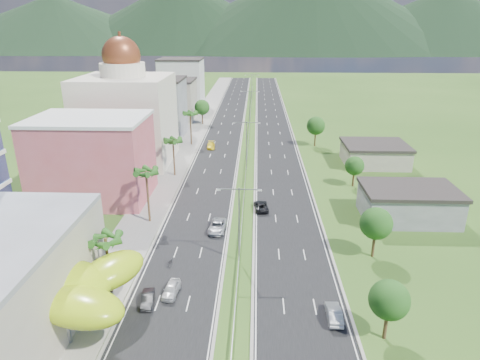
# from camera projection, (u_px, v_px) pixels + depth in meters

# --- Properties ---
(ground) EXTENTS (500.00, 500.00, 0.00)m
(ground) POSITION_uv_depth(u_px,v_px,m) (236.00, 305.00, 50.61)
(ground) COLOR #2D5119
(ground) RESTS_ON ground
(road_left) EXTENTS (11.00, 260.00, 0.04)m
(road_left) POSITION_uv_depth(u_px,v_px,m) (226.00, 128.00, 135.23)
(road_left) COLOR black
(road_left) RESTS_ON ground
(road_right) EXTENTS (11.00, 260.00, 0.04)m
(road_right) POSITION_uv_depth(u_px,v_px,m) (273.00, 128.00, 134.68)
(road_right) COLOR black
(road_right) RESTS_ON ground
(sidewalk_left) EXTENTS (7.00, 260.00, 0.12)m
(sidewalk_left) POSITION_uv_depth(u_px,v_px,m) (196.00, 128.00, 135.56)
(sidewalk_left) COLOR gray
(sidewalk_left) RESTS_ON ground
(median_guardrail) EXTENTS (0.10, 216.06, 0.76)m
(median_guardrail) POSITION_uv_depth(u_px,v_px,m) (248.00, 141.00, 117.86)
(median_guardrail) COLOR gray
(median_guardrail) RESTS_ON ground
(streetlight_median_b) EXTENTS (6.04, 0.25, 11.00)m
(streetlight_median_b) POSITION_uv_depth(u_px,v_px,m) (239.00, 217.00, 57.64)
(streetlight_median_b) COLOR gray
(streetlight_median_b) RESTS_ON ground
(streetlight_median_c) EXTENTS (6.04, 0.25, 11.00)m
(streetlight_median_c) POSITION_uv_depth(u_px,v_px,m) (246.00, 140.00, 95.13)
(streetlight_median_c) COLOR gray
(streetlight_median_c) RESTS_ON ground
(streetlight_median_d) EXTENTS (6.04, 0.25, 11.00)m
(streetlight_median_d) POSITION_uv_depth(u_px,v_px,m) (250.00, 104.00, 137.30)
(streetlight_median_d) COLOR gray
(streetlight_median_d) RESTS_ON ground
(streetlight_median_e) EXTENTS (6.04, 0.25, 11.00)m
(streetlight_median_e) POSITION_uv_depth(u_px,v_px,m) (252.00, 85.00, 179.48)
(streetlight_median_e) COLOR gray
(streetlight_median_e) RESTS_ON ground
(lime_canopy) EXTENTS (18.00, 15.00, 7.40)m
(lime_canopy) POSITION_uv_depth(u_px,v_px,m) (48.00, 285.00, 45.86)
(lime_canopy) COLOR #A3C513
(lime_canopy) RESTS_ON ground
(pink_shophouse) EXTENTS (20.00, 15.00, 15.00)m
(pink_shophouse) POSITION_uv_depth(u_px,v_px,m) (93.00, 160.00, 79.02)
(pink_shophouse) COLOR #C14F56
(pink_shophouse) RESTS_ON ground
(domed_building) EXTENTS (20.00, 20.00, 28.70)m
(domed_building) POSITION_uv_depth(u_px,v_px,m) (127.00, 114.00, 99.24)
(domed_building) COLOR beige
(domed_building) RESTS_ON ground
(midrise_grey) EXTENTS (16.00, 15.00, 16.00)m
(midrise_grey) POSITION_uv_depth(u_px,v_px,m) (156.00, 108.00, 123.80)
(midrise_grey) COLOR slate
(midrise_grey) RESTS_ON ground
(midrise_beige) EXTENTS (16.00, 15.00, 13.00)m
(midrise_beige) POSITION_uv_depth(u_px,v_px,m) (171.00, 101.00, 144.94)
(midrise_beige) COLOR #9E9582
(midrise_beige) RESTS_ON ground
(midrise_white) EXTENTS (16.00, 15.00, 18.00)m
(midrise_white) POSITION_uv_depth(u_px,v_px,m) (182.00, 84.00, 165.63)
(midrise_white) COLOR silver
(midrise_white) RESTS_ON ground
(shed_near) EXTENTS (15.00, 10.00, 5.00)m
(shed_near) POSITION_uv_depth(u_px,v_px,m) (408.00, 205.00, 72.15)
(shed_near) COLOR slate
(shed_near) RESTS_ON ground
(shed_far) EXTENTS (14.00, 12.00, 4.40)m
(shed_far) POSITION_uv_depth(u_px,v_px,m) (374.00, 155.00, 100.30)
(shed_far) COLOR #9E9582
(shed_far) RESTS_ON ground
(palm_tree_b) EXTENTS (3.60, 3.60, 8.10)m
(palm_tree_b) POSITION_uv_depth(u_px,v_px,m) (106.00, 242.00, 50.60)
(palm_tree_b) COLOR #47301C
(palm_tree_b) RESTS_ON ground
(palm_tree_c) EXTENTS (3.60, 3.60, 9.60)m
(palm_tree_c) POSITION_uv_depth(u_px,v_px,m) (146.00, 174.00, 68.85)
(palm_tree_c) COLOR #47301C
(palm_tree_c) RESTS_ON ground
(palm_tree_d) EXTENTS (3.60, 3.60, 8.60)m
(palm_tree_d) POSITION_uv_depth(u_px,v_px,m) (173.00, 142.00, 90.73)
(palm_tree_d) COLOR #47301C
(palm_tree_d) RESTS_ON ground
(palm_tree_e) EXTENTS (3.60, 3.60, 9.40)m
(palm_tree_e) POSITION_uv_depth(u_px,v_px,m) (190.00, 115.00, 113.90)
(palm_tree_e) COLOR #47301C
(palm_tree_e) RESTS_ON ground
(leafy_tree_lfar) EXTENTS (4.90, 4.90, 8.05)m
(leafy_tree_lfar) POSITION_uv_depth(u_px,v_px,m) (202.00, 107.00, 138.28)
(leafy_tree_lfar) COLOR #47301C
(leafy_tree_lfar) RESTS_ON ground
(leafy_tree_ra) EXTENTS (4.20, 4.20, 6.90)m
(leafy_tree_ra) POSITION_uv_depth(u_px,v_px,m) (389.00, 300.00, 43.68)
(leafy_tree_ra) COLOR #47301C
(leafy_tree_ra) RESTS_ON ground
(leafy_tree_rb) EXTENTS (4.55, 4.55, 7.47)m
(leafy_tree_rb) POSITION_uv_depth(u_px,v_px,m) (376.00, 224.00, 59.37)
(leafy_tree_rb) COLOR #47301C
(leafy_tree_rb) RESTS_ON ground
(leafy_tree_rc) EXTENTS (3.85, 3.85, 6.33)m
(leafy_tree_rc) POSITION_uv_depth(u_px,v_px,m) (355.00, 166.00, 85.78)
(leafy_tree_rc) COLOR #47301C
(leafy_tree_rc) RESTS_ON ground
(leafy_tree_rd) EXTENTS (4.90, 4.90, 8.05)m
(leafy_tree_rd) POSITION_uv_depth(u_px,v_px,m) (316.00, 126.00, 113.62)
(leafy_tree_rd) COLOR #47301C
(leafy_tree_rd) RESTS_ON ground
(mountain_ridge) EXTENTS (860.00, 140.00, 90.00)m
(mountain_ridge) POSITION_uv_depth(u_px,v_px,m) (310.00, 53.00, 470.16)
(mountain_ridge) COLOR black
(mountain_ridge) RESTS_ON ground
(car_white_near_left) EXTENTS (2.00, 4.26, 1.41)m
(car_white_near_left) POSITION_uv_depth(u_px,v_px,m) (171.00, 289.00, 52.35)
(car_white_near_left) COLOR silver
(car_white_near_left) RESTS_ON road_left
(car_dark_left) EXTENTS (1.88, 4.05, 1.28)m
(car_dark_left) POSITION_uv_depth(u_px,v_px,m) (148.00, 299.00, 50.61)
(car_dark_left) COLOR black
(car_dark_left) RESTS_ON road_left
(car_silver_mid_left) EXTENTS (2.95, 5.64, 1.52)m
(car_silver_mid_left) POSITION_uv_depth(u_px,v_px,m) (217.00, 226.00, 68.35)
(car_silver_mid_left) COLOR #A2A6AA
(car_silver_mid_left) RESTS_ON road_left
(car_yellow_far_left) EXTENTS (2.41, 5.14, 1.45)m
(car_yellow_far_left) POSITION_uv_depth(u_px,v_px,m) (211.00, 145.00, 113.32)
(car_yellow_far_left) COLOR yellow
(car_yellow_far_left) RESTS_ON road_left
(car_silver_right) EXTENTS (1.59, 4.44, 1.46)m
(car_silver_right) POSITION_uv_depth(u_px,v_px,m) (334.00, 313.00, 47.95)
(car_silver_right) COLOR #9C9FA3
(car_silver_right) RESTS_ON road_right
(car_dark_far_right) EXTENTS (2.77, 5.22, 1.40)m
(car_dark_far_right) POSITION_uv_depth(u_px,v_px,m) (261.00, 206.00, 76.10)
(car_dark_far_right) COLOR black
(car_dark_far_right) RESTS_ON road_right
(motorcycle) EXTENTS (0.77, 1.93, 1.20)m
(motorcycle) POSITION_uv_depth(u_px,v_px,m) (170.00, 261.00, 58.64)
(motorcycle) COLOR black
(motorcycle) RESTS_ON road_left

